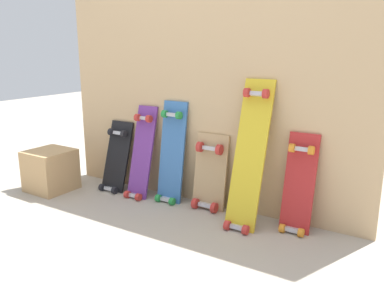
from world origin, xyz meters
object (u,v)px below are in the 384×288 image
(skateboard_natural, at_px, (209,177))
(wooden_crate, at_px, (51,170))
(skateboard_blue, at_px, (171,157))
(skateboard_black, at_px, (116,161))
(skateboard_yellow, at_px, (249,161))
(skateboard_purple, at_px, (141,157))
(skateboard_red, at_px, (298,189))

(skateboard_natural, height_order, wooden_crate, skateboard_natural)
(skateboard_blue, relative_size, wooden_crate, 2.51)
(skateboard_black, relative_size, skateboard_natural, 1.04)
(skateboard_black, xyz_separation_m, skateboard_yellow, (1.07, -0.04, 0.18))
(skateboard_yellow, bearing_deg, skateboard_natural, 163.98)
(skateboard_purple, distance_m, skateboard_red, 1.11)
(skateboard_blue, bearing_deg, skateboard_yellow, -7.13)
(skateboard_yellow, bearing_deg, skateboard_red, 13.97)
(skateboard_red, height_order, wooden_crate, skateboard_red)
(skateboard_purple, height_order, skateboard_red, skateboard_purple)
(skateboard_black, distance_m, skateboard_red, 1.35)
(skateboard_blue, bearing_deg, skateboard_red, -0.33)
(skateboard_black, relative_size, wooden_crate, 1.91)
(skateboard_blue, xyz_separation_m, skateboard_red, (0.87, -0.00, -0.06))
(skateboard_black, bearing_deg, skateboard_natural, 3.25)
(skateboard_blue, bearing_deg, skateboard_purple, -171.63)
(skateboard_blue, distance_m, wooden_crate, 0.93)
(skateboard_yellow, bearing_deg, skateboard_black, 177.61)
(skateboard_black, xyz_separation_m, wooden_crate, (-0.39, -0.27, -0.06))
(skateboard_black, relative_size, skateboard_red, 0.90)
(skateboard_blue, height_order, wooden_crate, skateboard_blue)
(skateboard_blue, xyz_separation_m, skateboard_yellow, (0.59, -0.07, 0.08))
(skateboard_black, height_order, skateboard_blue, skateboard_blue)
(skateboard_red, distance_m, wooden_crate, 1.77)
(skateboard_purple, xyz_separation_m, skateboard_yellow, (0.83, -0.04, 0.11))
(skateboard_purple, distance_m, skateboard_natural, 0.53)
(skateboard_purple, distance_m, wooden_crate, 0.70)
(skateboard_black, relative_size, skateboard_yellow, 0.62)
(skateboard_black, height_order, skateboard_purple, skateboard_purple)
(skateboard_natural, distance_m, wooden_crate, 1.20)
(skateboard_yellow, height_order, skateboard_red, skateboard_yellow)
(skateboard_blue, relative_size, skateboard_natural, 1.36)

